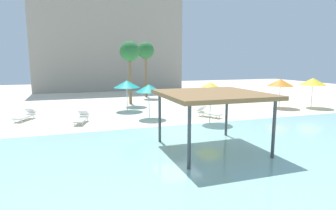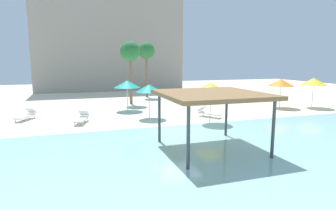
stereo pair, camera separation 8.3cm
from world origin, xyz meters
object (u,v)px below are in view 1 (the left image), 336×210
Objects in this scene: beach_umbrella_teal_0 at (149,88)px; beach_umbrella_yellow_3 at (211,86)px; lounge_chair_0 at (208,112)px; shade_pavilion at (212,96)px; beach_umbrella_yellow_4 at (313,82)px; palm_tree_0 at (146,52)px; beach_umbrella_orange_2 at (280,83)px; lounge_chair_1 at (26,115)px; palm_tree_1 at (130,53)px; lounge_chair_2 at (82,118)px; beach_umbrella_teal_1 at (127,84)px.

beach_umbrella_yellow_3 is at bearing -40.73° from beach_umbrella_teal_0.
lounge_chair_0 is at bearing 67.09° from beach_umbrella_yellow_3.
shade_pavilion is at bearing -116.56° from beach_umbrella_yellow_3.
shade_pavilion is 5.62m from beach_umbrella_yellow_3.
palm_tree_0 is at bearing 136.04° from beach_umbrella_yellow_4.
shade_pavilion is 1.77× the size of beach_umbrella_orange_2.
lounge_chair_1 is 10.85m from palm_tree_1.
palm_tree_0 reaches higher than lounge_chair_0.
beach_umbrella_teal_0 is at bearing -103.01° from palm_tree_0.
beach_umbrella_orange_2 is 0.43× the size of palm_tree_1.
palm_tree_1 is (4.72, 7.32, 4.58)m from lounge_chair_2.
beach_umbrella_yellow_3 is (-8.85, -3.81, 0.23)m from beach_umbrella_orange_2.
beach_umbrella_yellow_3 is at bearing 90.76° from lounge_chair_1.
beach_umbrella_yellow_4 is at bearing 64.26° from lounge_chair_0.
beach_umbrella_orange_2 is 1.32× the size of lounge_chair_0.
lounge_chair_2 is at bearing -176.76° from beach_umbrella_orange_2.
palm_tree_1 is at bearing 108.39° from beach_umbrella_yellow_3.
beach_umbrella_yellow_4 is 23.66m from lounge_chair_1.
beach_umbrella_teal_0 is at bearing -75.43° from beach_umbrella_teal_1.
beach_umbrella_teal_0 is 1.24× the size of lounge_chair_1.
beach_umbrella_teal_1 is at bearing -114.15° from palm_tree_0.
lounge_chair_0 is 8.99m from lounge_chair_2.
palm_tree_0 reaches higher than beach_umbrella_yellow_4.
beach_umbrella_teal_0 is 15.07m from beach_umbrella_yellow_4.
lounge_chair_1 is at bearing -134.60° from lounge_chair_0.
beach_umbrella_teal_0 is (-0.89, 7.96, -0.35)m from shade_pavilion.
shade_pavilion reaches higher than beach_umbrella_teal_0.
lounge_chair_2 is (-8.10, 2.85, -2.13)m from beach_umbrella_yellow_3.
beach_umbrella_yellow_4 reaches higher than lounge_chair_0.
beach_umbrella_yellow_4 reaches higher than beach_umbrella_teal_0.
palm_tree_0 is at bearing 130.70° from beach_umbrella_orange_2.
lounge_chair_2 is at bearing -179.04° from beach_umbrella_teal_0.
lounge_chair_2 is 0.32× the size of palm_tree_0.
shade_pavilion is 1.72× the size of beach_umbrella_yellow_4.
palm_tree_1 is (-3.38, 10.17, 2.45)m from beach_umbrella_yellow_3.
beach_umbrella_teal_1 is at bearing -105.28° from palm_tree_1.
lounge_chair_1 is 0.31× the size of palm_tree_0.
lounge_chair_1 is (-8.40, 2.17, -1.85)m from beach_umbrella_teal_0.
shade_pavilion is at bearing -80.99° from beach_umbrella_teal_1.
lounge_chair_2 is 0.33× the size of palm_tree_1.
beach_umbrella_teal_0 is at bearing -175.89° from beach_umbrella_orange_2.
beach_umbrella_orange_2 is 0.41× the size of palm_tree_0.
shade_pavilion is 9.91m from lounge_chair_2.
beach_umbrella_yellow_4 is at bearing 0.19° from beach_umbrella_teal_0.
lounge_chair_0 is 0.98× the size of lounge_chair_1.
beach_umbrella_teal_1 is (-0.95, 3.66, 0.04)m from beach_umbrella_teal_0.
palm_tree_1 is at bearing 162.38° from lounge_chair_2.
lounge_chair_2 is at bearing -179.62° from beach_umbrella_yellow_4.
beach_umbrella_teal_0 is 1.24× the size of lounge_chair_2.
beach_umbrella_yellow_3 is (3.41, -2.93, 0.28)m from beach_umbrella_teal_0.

